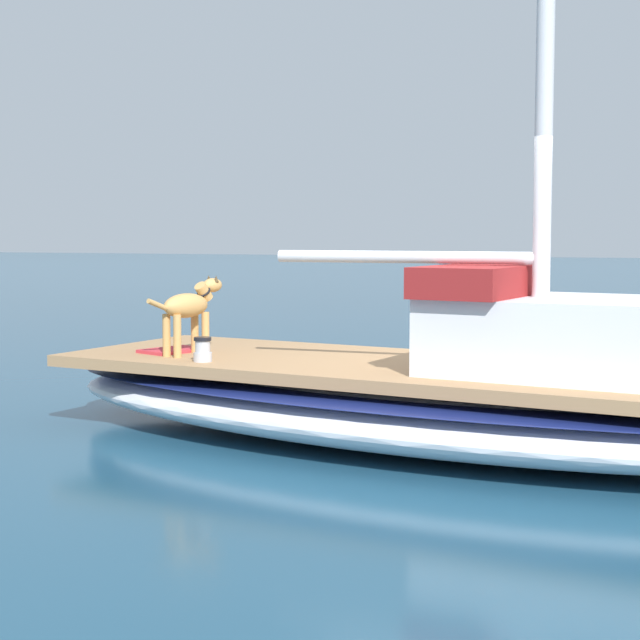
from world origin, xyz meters
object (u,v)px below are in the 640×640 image
object	(u,v)px
dog_tan	(190,308)
deck_towel	(172,350)
deck_winch	(203,350)
sailboat_main	(433,405)

from	to	relation	value
dog_tan	deck_towel	xyz separation A→B (m)	(-0.14, -0.25, -0.41)
dog_tan	deck_winch	bearing A→B (deg)	39.15
sailboat_main	dog_tan	bearing A→B (deg)	-89.74
deck_winch	sailboat_main	bearing A→B (deg)	102.30
sailboat_main	deck_towel	world-z (taller)	deck_towel
deck_winch	deck_towel	distance (m)	0.80
deck_towel	dog_tan	bearing A→B (deg)	61.77
dog_tan	deck_winch	xyz separation A→B (m)	(0.41, 0.33, -0.32)
sailboat_main	dog_tan	world-z (taller)	dog_tan
deck_winch	deck_towel	size ratio (longest dim) A/B	0.38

